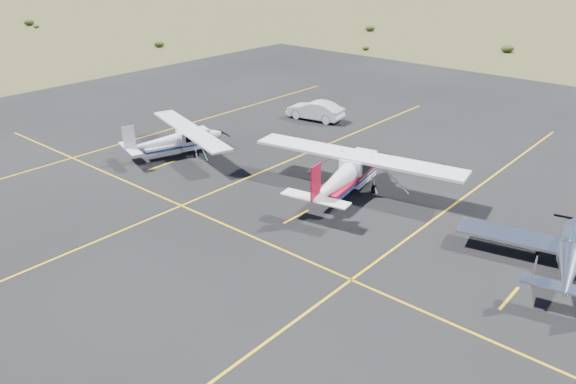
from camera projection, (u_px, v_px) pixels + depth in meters
ground at (459, 242)px, 26.36m from camera, size 1600.00×1600.00×0.00m
apron at (339, 201)px, 30.52m from camera, size 72.00×72.00×0.02m
aircraft_low_wing at (571, 252)px, 23.56m from camera, size 7.00×9.61×2.08m
aircraft_cessna at (348, 173)px, 30.54m from camera, size 7.59×12.32×3.11m
aircraft_plain at (176, 139)px, 36.46m from camera, size 6.74×9.85×2.52m
sedan at (315, 110)px, 43.94m from camera, size 2.28×4.72×1.49m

